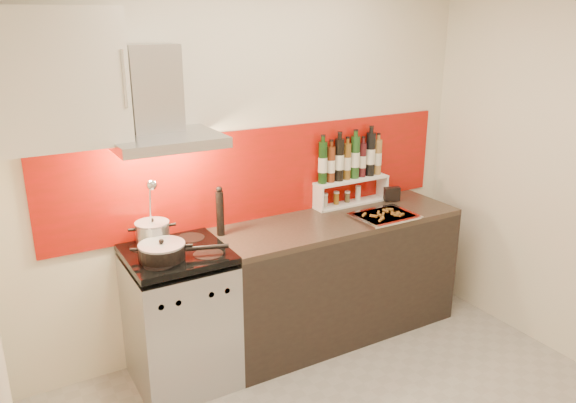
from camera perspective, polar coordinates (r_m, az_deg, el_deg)
back_wall at (r=3.87m, az=-3.34°, el=3.92°), size 3.40×0.02×2.60m
backsplash at (r=3.90m, az=-2.58°, el=2.84°), size 3.00×0.02×0.64m
range_stove at (r=3.68m, az=-10.85°, el=-11.65°), size 0.60×0.60×0.91m
counter at (r=4.16m, az=4.98°, el=-7.54°), size 1.80×0.60×0.90m
range_hood at (r=3.38m, az=-12.99°, el=9.05°), size 0.62×0.50×0.61m
upper_cabinet at (r=3.22m, az=-22.72°, el=11.43°), size 0.70×0.35×0.72m
stock_pot at (r=3.55m, az=-13.58°, el=-3.21°), size 0.21×0.21×0.18m
saute_pan at (r=3.36m, az=-12.55°, el=-4.94°), size 0.51×0.27×0.12m
utensil_jar at (r=3.47m, az=-13.72°, el=-2.81°), size 0.10×0.15×0.47m
pepper_mill at (r=3.65m, az=-6.92°, el=-1.03°), size 0.05×0.05×0.33m
step_shelf at (r=4.23m, az=6.34°, el=3.25°), size 0.62×0.17×0.53m
caddy_box at (r=4.39m, az=10.51°, el=0.77°), size 0.13×0.09×0.10m
baking_tray at (r=4.03m, az=9.79°, el=-1.43°), size 0.43×0.33×0.03m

